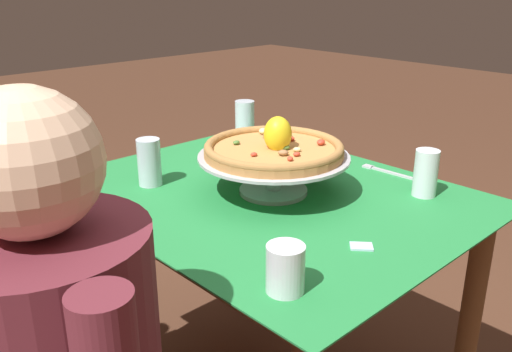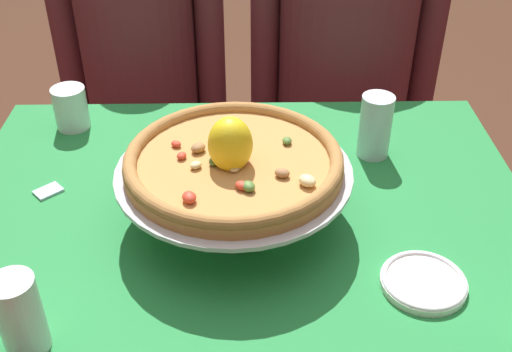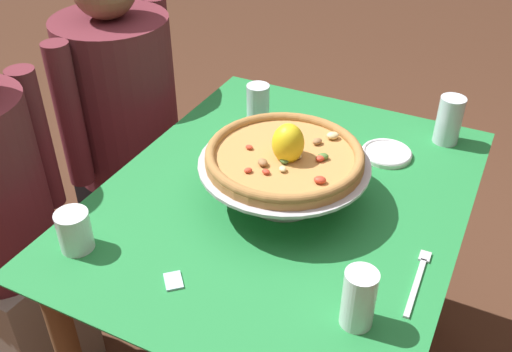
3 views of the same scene
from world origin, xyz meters
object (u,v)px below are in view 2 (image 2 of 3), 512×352
pizza_stand (234,183)px  side_plate (423,281)px  water_glass_back_left (71,110)px  sugar_packet (48,191)px  pizza (233,160)px  diner_left (146,110)px  water_glass_front_left (21,319)px  water_glass_back_right (375,130)px  diner_right (341,103)px

pizza_stand → side_plate: bearing=-30.2°
water_glass_back_left → sugar_packet: size_ratio=1.91×
sugar_packet → water_glass_back_left: bearing=91.0°
pizza → diner_left: (-0.27, 0.75, -0.32)m
pizza_stand → water_glass_back_left: size_ratio=4.33×
water_glass_front_left → diner_left: (0.02, 1.04, -0.24)m
water_glass_back_left → side_plate: bearing=-37.5°
water_glass_front_left → side_plate: size_ratio=0.93×
sugar_packet → diner_left: bearing=82.4°
water_glass_back_left → sugar_packet: 0.25m
side_plate → sugar_packet: size_ratio=2.77×
water_glass_front_left → water_glass_back_right: size_ratio=0.95×
pizza → pizza_stand: bearing=78.1°
pizza_stand → pizza: bearing=-101.9°
diner_right → pizza_stand: bearing=-112.4°
pizza_stand → water_glass_front_left: water_glass_front_left is taller
diner_left → water_glass_back_left: bearing=-102.7°
water_glass_front_left → water_glass_back_left: size_ratio=1.35×
pizza → diner_right: (0.30, 0.74, -0.29)m
pizza → diner_left: diner_left is taller
side_plate → sugar_packet: bearing=158.4°
water_glass_back_right → water_glass_back_left: bearing=169.1°
water_glass_front_left → diner_right: bearing=59.6°
pizza_stand → water_glass_front_left: bearing=-135.9°
sugar_packet → diner_right: diner_right is taller
water_glass_back_right → water_glass_back_left: size_ratio=1.42×
pizza_stand → diner_right: size_ratio=0.34×
water_glass_front_left → side_plate: water_glass_front_left is taller
diner_left → diner_right: bearing=-1.2°
water_glass_front_left → water_glass_back_right: (0.58, 0.50, 0.00)m
diner_left → water_glass_back_right: bearing=-43.7°
pizza_stand → water_glass_front_left: size_ratio=3.21×
water_glass_back_left → side_plate: 0.85m
pizza → diner_right: size_ratio=0.31×
water_glass_front_left → water_glass_back_left: (-0.07, 0.62, -0.01)m
diner_left → pizza: bearing=-69.9°
pizza → side_plate: (0.30, -0.18, -0.12)m
pizza → water_glass_front_left: (-0.30, -0.29, -0.08)m
water_glass_back_left → sugar_packet: water_glass_back_left is taller
water_glass_front_left → sugar_packet: size_ratio=2.58×
sugar_packet → pizza: bearing=-13.8°
pizza_stand → sugar_packet: (-0.36, 0.09, -0.08)m
pizza → water_glass_front_left: bearing=-136.0°
water_glass_back_left → diner_right: bearing=30.7°
side_plate → diner_right: bearing=90.0°
pizza → diner_left: bearing=110.1°
water_glass_front_left → water_glass_back_left: water_glass_front_left is taller
water_glass_back_left → water_glass_front_left: bearing=-83.5°
water_glass_front_left → diner_left: size_ratio=0.11×
side_plate → water_glass_front_left: bearing=-169.6°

